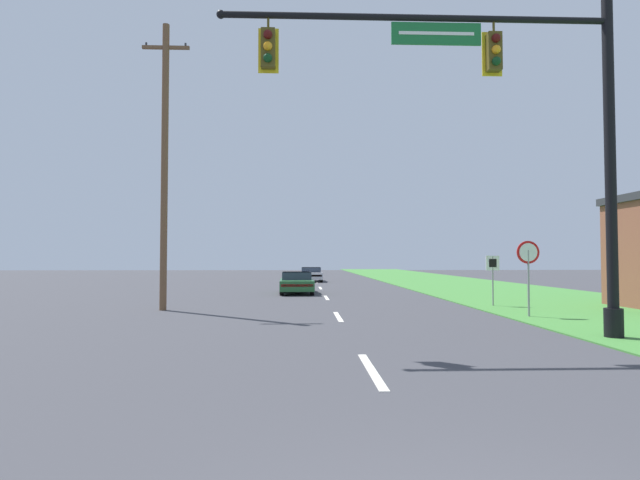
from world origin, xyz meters
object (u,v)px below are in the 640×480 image
signal_mast (518,120)px  car_ahead (297,283)px  far_car (311,274)px  stop_sign (528,261)px  route_sign_post (493,269)px  utility_pole_near (165,162)px

signal_mast → car_ahead: bearing=109.2°
signal_mast → far_car: size_ratio=2.18×
far_car → stop_sign: size_ratio=1.82×
stop_sign → car_ahead: bearing=123.8°
route_sign_post → utility_pole_near: 13.71m
route_sign_post → car_ahead: bearing=135.5°
far_car → stop_sign: 26.88m
car_ahead → utility_pole_near: (-4.95, -8.90, 5.05)m
car_ahead → far_car: (1.08, 14.30, 0.00)m
route_sign_post → utility_pole_near: utility_pole_near is taller
stop_sign → far_car: bearing=104.6°
far_car → utility_pole_near: (-6.04, -23.20, 5.05)m
far_car → utility_pole_near: 24.50m
car_ahead → far_car: size_ratio=0.98×
car_ahead → stop_sign: size_ratio=1.77×
car_ahead → utility_pole_near: size_ratio=0.40×
far_car → utility_pole_near: bearing=-104.6°
stop_sign → route_sign_post: stop_sign is taller
stop_sign → utility_pole_near: (-12.79, 2.79, 3.79)m
car_ahead → utility_pole_near: utility_pole_near is taller
signal_mast → car_ahead: (-5.61, 16.06, -4.76)m
stop_sign → route_sign_post: bearing=86.2°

